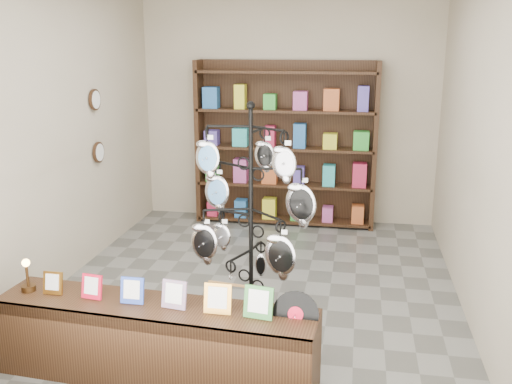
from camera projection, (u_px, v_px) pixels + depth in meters
ground at (254, 290)px, 5.75m from camera, size 5.00×5.00×0.00m
room_envelope at (254, 106)px, 5.28m from camera, size 5.00×5.00×5.00m
display_tree at (251, 209)px, 4.47m from camera, size 1.04×1.00×2.00m
front_shelf at (156, 341)px, 4.19m from camera, size 2.41×0.64×0.84m
back_shelving at (285, 149)px, 7.67m from camera, size 2.42×0.36×2.20m
wall_clocks at (97, 126)px, 6.47m from camera, size 0.03×0.24×0.84m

